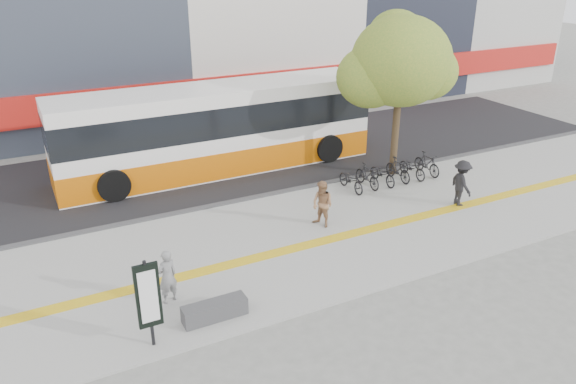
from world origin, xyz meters
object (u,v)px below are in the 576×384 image
pedestrian_dark (461,183)px  signboard (148,297)px  bench (215,310)px  street_tree (398,63)px  bus (217,131)px  pedestrian_tan (322,204)px  seated_woman (167,277)px

pedestrian_dark → signboard: bearing=114.2°
bench → pedestrian_dark: bearing=13.1°
bench → street_tree: 12.23m
bus → bench: bearing=-111.2°
signboard → pedestrian_dark: 11.96m
signboard → pedestrian_tan: (6.47, 3.44, -0.51)m
signboard → seated_woman: signboard is taller
seated_woman → pedestrian_dark: size_ratio=0.89×
street_tree → pedestrian_dark: (0.27, -3.68, -3.60)m
pedestrian_tan → pedestrian_dark: size_ratio=0.93×
signboard → seated_woman: bearing=62.1°
street_tree → pedestrian_tan: size_ratio=4.07×
signboard → seated_woman: 1.79m
pedestrian_dark → bus: bearing=51.9°
pedestrian_tan → seated_woman: bearing=-91.3°
bus → pedestrian_tan: (1.11, -6.57, -0.82)m
bus → pedestrian_tan: 6.71m
pedestrian_dark → bench: bearing=114.5°
signboard → pedestrian_dark: (11.65, 2.65, -0.46)m
bench → seated_woman: 1.54m
seated_woman → pedestrian_dark: (10.85, 1.14, 0.09)m
pedestrian_tan → pedestrian_dark: 5.24m
seated_woman → pedestrian_dark: 10.91m
bench → pedestrian_dark: (10.05, 2.34, 0.60)m
bench → pedestrian_tan: bearing=32.8°
bench → street_tree: (9.78, 6.02, 4.21)m
bus → seated_woman: bearing=-118.2°
signboard → pedestrian_tan: bearing=28.0°
bench → bus: bus is taller
pedestrian_tan → bench: bearing=-77.3°
bench → pedestrian_tan: pedestrian_tan is taller
bench → bus: size_ratio=0.12×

